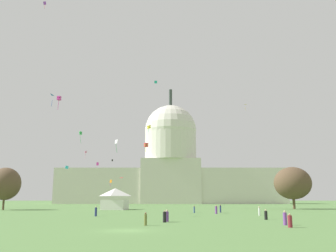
{
  "coord_description": "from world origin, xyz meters",
  "views": [
    {
      "loc": [
        3.92,
        -36.89,
        3.13
      ],
      "look_at": [
        4.18,
        74.3,
        24.87
      ],
      "focal_mm": 39.37,
      "sensor_mm": 36.0,
      "label": 1
    }
  ],
  "objects": [
    {
      "name": "kite_white_low",
      "position": [
        -7.93,
        46.49,
        15.48
      ],
      "size": [
        0.7,
        0.78,
        3.07
      ],
      "rotation": [
        0.0,
        0.0,
        4.83
      ],
      "color": "white"
    },
    {
      "name": "person_black_mid_right",
      "position": [
        18.18,
        18.14,
        0.65
      ],
      "size": [
        0.48,
        0.48,
        1.47
      ],
      "rotation": [
        0.0,
        0.0,
        3.2
      ],
      "color": "black",
      "rests_on": "ground_plane"
    },
    {
      "name": "kite_orange_low",
      "position": [
        -14.2,
        80.59,
        8.15
      ],
      "size": [
        0.79,
        0.56,
        2.28
      ],
      "rotation": [
        0.0,
        0.0,
        1.73
      ],
      "color": "orange"
    },
    {
      "name": "person_purple_back_center",
      "position": [
        13.55,
        38.37,
        0.78
      ],
      "size": [
        0.5,
        0.5,
        1.72
      ],
      "rotation": [
        0.0,
        0.0,
        4.57
      ],
      "color": "#703D93",
      "rests_on": "ground_plane"
    },
    {
      "name": "person_maroon_mid_left",
      "position": [
        17.05,
        3.9,
        0.66
      ],
      "size": [
        0.67,
        0.67,
        1.49
      ],
      "rotation": [
        0.0,
        0.0,
        2.39
      ],
      "color": "maroon",
      "rests_on": "ground_plane"
    },
    {
      "name": "kite_lime_mid",
      "position": [
        -3.89,
        93.07,
        21.48
      ],
      "size": [
        1.47,
        1.45,
        2.89
      ],
      "rotation": [
        0.0,
        0.0,
        2.13
      ],
      "color": "#8CD133"
    },
    {
      "name": "person_purple_near_tree_west",
      "position": [
        17.6,
        7.37,
        0.75
      ],
      "size": [
        0.53,
        0.53,
        1.66
      ],
      "rotation": [
        0.0,
        0.0,
        4.95
      ],
      "color": "#703D93",
      "rests_on": "ground_plane"
    },
    {
      "name": "capitol_building",
      "position": [
        5.38,
        169.44,
        19.72
      ],
      "size": [
        123.51,
        29.21,
        65.07
      ],
      "color": "beige",
      "rests_on": "ground_plane"
    },
    {
      "name": "person_denim_lawn_far_right",
      "position": [
        9.48,
        42.87,
        0.72
      ],
      "size": [
        0.43,
        0.43,
        1.53
      ],
      "rotation": [
        0.0,
        0.0,
        5.18
      ],
      "color": "#3D5684",
      "rests_on": "ground_plane"
    },
    {
      "name": "ground_plane",
      "position": [
        0.0,
        0.0,
        0.0
      ],
      "size": [
        800.0,
        800.0,
        0.0
      ],
      "primitive_type": "plane",
      "color": "#567F42"
    },
    {
      "name": "person_olive_aisle_center",
      "position": [
        1.33,
        6.73,
        0.69
      ],
      "size": [
        0.47,
        0.47,
        1.49
      ],
      "rotation": [
        0.0,
        0.0,
        2.28
      ],
      "color": "olive",
      "rests_on": "ground_plane"
    },
    {
      "name": "person_white_front_left",
      "position": [
        20.31,
        30.79,
        0.77
      ],
      "size": [
        0.45,
        0.45,
        1.63
      ],
      "rotation": [
        0.0,
        0.0,
        2.2
      ],
      "color": "silver",
      "rests_on": "ground_plane"
    },
    {
      "name": "kite_yellow_mid",
      "position": [
        -2.0,
        74.88,
        24.66
      ],
      "size": [
        1.32,
        1.31,
        3.34
      ],
      "rotation": [
        0.0,
        0.0,
        5.38
      ],
      "color": "yellow"
    },
    {
      "name": "kite_cyan_low",
      "position": [
        -25.84,
        71.48,
        11.93
      ],
      "size": [
        0.88,
        0.87,
        1.03
      ],
      "rotation": [
        0.0,
        0.0,
        0.11
      ],
      "color": "#33BCDB"
    },
    {
      "name": "kite_violet_high",
      "position": [
        -32.45,
        62.57,
        59.39
      ],
      "size": [
        0.87,
        0.36,
        2.24
      ],
      "rotation": [
        0.0,
        0.0,
        2.33
      ],
      "color": "purple"
    },
    {
      "name": "kite_black_low",
      "position": [
        -17.69,
        105.63,
        17.45
      ],
      "size": [
        0.6,
        0.26,
        0.81
      ],
      "rotation": [
        0.0,
        0.0,
        5.82
      ],
      "color": "black"
    },
    {
      "name": "kite_red_low_b",
      "position": [
        -15.57,
        117.15,
        10.96
      ],
      "size": [
        1.81,
        1.04,
        0.26
      ],
      "rotation": [
        0.0,
        0.0,
        5.96
      ],
      "color": "red"
    },
    {
      "name": "tree_west_near",
      "position": [
        -39.67,
        62.57,
        6.83
      ],
      "size": [
        11.38,
        11.16,
        11.14
      ],
      "color": "brown",
      "rests_on": "ground_plane"
    },
    {
      "name": "person_navy_deep_crowd",
      "position": [
        -8.55,
        28.31,
        0.78
      ],
      "size": [
        0.53,
        0.53,
        1.71
      ],
      "rotation": [
        0.0,
        0.0,
        2.11
      ],
      "color": "navy",
      "rests_on": "ground_plane"
    },
    {
      "name": "event_tent",
      "position": [
        -10.44,
        64.7,
        2.88
      ],
      "size": [
        7.24,
        7.76,
        5.71
      ],
      "rotation": [
        0.0,
        0.0,
        -0.11
      ],
      "color": "white",
      "rests_on": "ground_plane"
    },
    {
      "name": "person_purple_back_left",
      "position": [
        3.78,
        13.76,
        0.7
      ],
      "size": [
        0.62,
        0.62,
        1.57
      ],
      "rotation": [
        0.0,
        0.0,
        0.4
      ],
      "color": "#703D93",
      "rests_on": "ground_plane"
    },
    {
      "name": "kite_turquoise_high",
      "position": [
        -0.71,
        95.95,
        46.01
      ],
      "size": [
        1.04,
        0.44,
        1.03
      ],
      "rotation": [
        0.0,
        0.0,
        2.31
      ],
      "color": "teal"
    },
    {
      "name": "kite_blue_mid",
      "position": [
        -20.46,
        39.19,
        24.16
      ],
      "size": [
        1.04,
        1.55,
        2.15
      ],
      "rotation": [
        0.0,
        0.0,
        1.72
      ],
      "color": "blue"
    },
    {
      "name": "person_black_mid_center",
      "position": [
        3.48,
        12.21,
        0.69
      ],
      "size": [
        0.62,
        0.62,
        1.54
      ],
      "rotation": [
        0.0,
        0.0,
        2.15
      ],
      "color": "black",
      "rests_on": "ground_plane"
    },
    {
      "name": "kite_magenta_mid_b",
      "position": [
        -29.03,
        135.17,
        18.73
      ],
      "size": [
        1.09,
        0.31,
        1.52
      ],
      "rotation": [
        0.0,
        0.0,
        2.21
      ],
      "color": "#D1339E"
    },
    {
      "name": "kite_gold_high",
      "position": [
        36.92,
        117.09,
        42.16
      ],
      "size": [
        1.62,
        1.37,
        2.41
      ],
      "rotation": [
        0.0,
        0.0,
        3.57
      ],
      "color": "gold"
    },
    {
      "name": "person_navy_front_right",
      "position": [
        15.33,
        45.03,
        0.8
      ],
      "size": [
        0.41,
        0.41,
        1.7
      ],
      "rotation": [
        0.0,
        0.0,
        1.26
      ],
      "color": "navy",
      "rests_on": "ground_plane"
    },
    {
      "name": "kite_red_low",
      "position": [
        -0.75,
        40.46,
        14.15
      ],
      "size": [
        1.0,
        1.01,
        0.85
      ],
      "rotation": [
        0.0,
        0.0,
        0.47
      ],
      "color": "red"
    },
    {
      "name": "kite_green_mid",
      "position": [
        -24.87,
        82.35,
        24.03
      ],
      "size": [
        1.18,
        1.15,
        4.06
      ],
      "rotation": [
        0.0,
        0.0,
        5.23
      ],
      "color": "green"
    },
    {
      "name": "tree_east_mid",
      "position": [
        39.69,
        69.73,
        7.28
      ],
      "size": [
        11.87,
        11.05,
        11.89
      ],
      "color": "brown",
      "rests_on": "ground_plane"
    },
    {
      "name": "kite_magenta_mid",
      "position": [
        -15.95,
        27.88,
        20.9
      ],
      "size": [
        0.73,
        0.74,
        2.54
      ],
      "rotation": [
        0.0,
        0.0,
        2.94
      ],
      "color": "#D1339E"
    },
    {
      "name": "kite_pink_mid",
      "position": [
        -33.02,
        127.21,
        23.26
      ],
      "size": [
        1.23,
        1.19,
        3.85
      ],
      "rotation": [
        0.0,
        0.0,
        2.03
      ],
      "color": "pink"
    }
  ]
}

